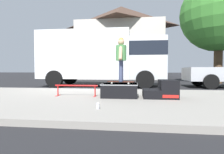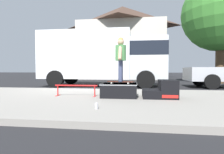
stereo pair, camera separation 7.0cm
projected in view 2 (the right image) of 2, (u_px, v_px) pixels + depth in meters
ground_plane at (80, 90)px, 8.49m from camera, size 140.00×140.00×0.00m
sidewalk_slab at (49, 98)px, 5.51m from camera, size 50.00×5.00×0.12m
skate_box at (119, 90)px, 5.42m from camera, size 1.03×0.84×0.39m
kicker_ramp at (162, 90)px, 5.26m from camera, size 0.94×0.82×0.51m
grind_rail at (76, 88)px, 5.62m from camera, size 1.33×0.28×0.34m
skateboard at (121, 82)px, 5.35m from camera, size 0.80×0.36×0.07m
skater_kid at (121, 56)px, 5.32m from camera, size 0.31×0.65×1.27m
soda_can at (96, 106)px, 3.73m from camera, size 0.07×0.07×0.13m
box_truck at (103, 56)px, 10.51m from camera, size 6.91×2.63×3.05m
house_behind at (122, 42)px, 21.60m from camera, size 9.54×8.23×8.40m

